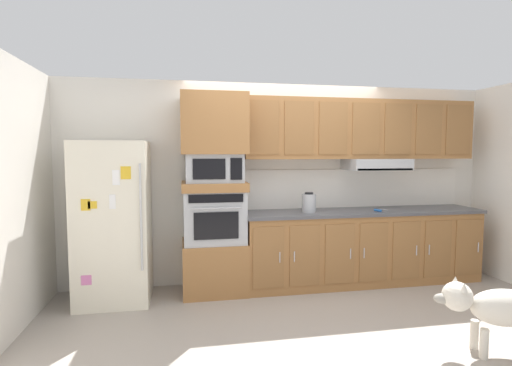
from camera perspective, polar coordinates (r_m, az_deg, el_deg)
The scene contains 16 objects.
ground_plane at distance 4.26m, azimuth 7.84°, elevation -18.15°, with size 9.60×9.60×0.00m, color #9E9389.
back_kitchen_wall at distance 5.01m, azimuth 3.98°, elevation 0.05°, with size 6.20×0.12×2.50m, color silver.
side_panel_left at distance 4.05m, azimuth -32.91°, elevation -1.71°, with size 0.12×7.10×2.50m, color silver.
refrigerator at distance 4.54m, azimuth -20.25°, elevation -5.40°, with size 0.76×0.73×1.76m.
oven_base_cabinet at distance 4.68m, azimuth -6.12°, elevation -12.12°, with size 0.74×0.62×0.60m, color #996638.
built_in_oven at distance 4.55m, azimuth -6.18°, elevation -4.86°, with size 0.70×0.62×0.60m.
appliance_mid_shelf at distance 4.51m, azimuth -6.22°, elevation -0.46°, with size 0.74×0.62×0.10m, color #996638.
microwave at distance 4.49m, azimuth -6.24°, elevation 2.20°, with size 0.64×0.54×0.32m.
appliance_upper_cabinet at distance 4.50m, azimuth -6.30°, elevation 8.58°, with size 0.74×0.62×0.68m, color #996638.
lower_cabinet_run at distance 5.13m, azimuth 15.37°, elevation -9.17°, with size 2.98×0.63×0.88m.
countertop_slab at distance 5.04m, azimuth 15.46°, elevation -4.08°, with size 3.02×0.64×0.04m, color #4C4C51.
backsplash_panel at distance 5.27m, azimuth 14.15°, elevation -0.73°, with size 3.02×0.02×0.50m, color silver.
upper_cabinet_with_hood at distance 5.11m, azimuth 15.22°, elevation 7.31°, with size 2.98×0.48×0.88m.
screwdriver at distance 4.97m, azimuth 17.61°, elevation -3.85°, with size 0.16×0.15×0.03m.
electric_kettle at distance 4.71m, azimuth 7.81°, elevation -2.92°, with size 0.17×0.17×0.24m.
dog at distance 3.80m, azimuth 31.75°, elevation -15.30°, with size 0.98×0.44×0.61m.
Camera 1 is at (-1.26, -3.73, 1.64)m, focal length 27.11 mm.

